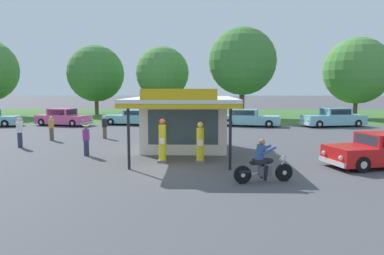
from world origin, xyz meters
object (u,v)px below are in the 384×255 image
gas_pump_nearside (162,142)px  motorcycle_with_rider (263,164)px  featured_classic_sedan (382,151)px  bystander_strolling_foreground (86,139)px  bystander_standing_back_lot (105,127)px  bystander_chatting_near_pumps (20,132)px  gas_pump_offside (200,144)px  parked_car_back_row_centre_left (63,118)px  parked_car_back_row_left (249,118)px  parked_car_back_row_far_left (334,118)px  bystander_admiring_sedan (51,128)px  bystander_leaning_by_kiosk (205,119)px  parked_car_back_row_centre_right (133,118)px

gas_pump_nearside → motorcycle_with_rider: gas_pump_nearside is taller
featured_classic_sedan → bystander_strolling_foreground: bystander_strolling_foreground is taller
bystander_strolling_foreground → bystander_standing_back_lot: (-0.74, 6.21, -0.03)m
bystander_chatting_near_pumps → bystander_standing_back_lot: size_ratio=1.11×
gas_pump_offside → bystander_strolling_foreground: 5.87m
gas_pump_offside → parked_car_back_row_centre_left: 20.30m
parked_car_back_row_left → bystander_standing_back_lot: 13.49m
parked_car_back_row_centre_left → bystander_standing_back_lot: size_ratio=3.49×
parked_car_back_row_far_left → gas_pump_offside: bearing=-126.9°
gas_pump_offside → gas_pump_nearside: bearing=180.0°
parked_car_back_row_centre_left → bystander_standing_back_lot: bearing=-54.3°
featured_classic_sedan → parked_car_back_row_centre_left: size_ratio=0.97×
bystander_strolling_foreground → motorcycle_with_rider: bearing=-31.9°
gas_pump_offside → bystander_admiring_sedan: (-9.61, 6.71, -0.03)m
gas_pump_offside → bystander_leaning_by_kiosk: bearing=88.4°
featured_classic_sedan → bystander_leaning_by_kiosk: 15.42m
parked_car_back_row_left → bystander_standing_back_lot: bearing=-142.6°
motorcycle_with_rider → parked_car_back_row_left: size_ratio=0.39×
featured_classic_sedan → gas_pump_nearside: bearing=176.1°
gas_pump_offside → parked_car_back_row_left: 16.44m
parked_car_back_row_centre_right → bystander_strolling_foreground: 15.31m
gas_pump_offside → parked_car_back_row_centre_left: gas_pump_offside is taller
bystander_standing_back_lot → bystander_admiring_sedan: (-3.20, -0.97, 0.02)m
gas_pump_nearside → parked_car_back_row_centre_left: size_ratio=0.38×
gas_pump_offside → bystander_chatting_near_pumps: 10.96m
gas_pump_nearside → bystander_admiring_sedan: (-7.90, 6.71, -0.10)m
featured_classic_sedan → parked_car_back_row_centre_left: (-20.25, 16.69, 0.04)m
gas_pump_offside → parked_car_back_row_far_left: bearing=53.1°
bystander_leaning_by_kiosk → bystander_chatting_near_pumps: 13.89m
motorcycle_with_rider → bystander_leaning_by_kiosk: 16.40m
parked_car_back_row_centre_left → featured_classic_sedan: bearing=-39.5°
featured_classic_sedan → bystander_standing_back_lot: (-14.24, 8.33, 0.14)m
gas_pump_nearside → bystander_standing_back_lot: gas_pump_nearside is taller
featured_classic_sedan → parked_car_back_row_left: (-3.52, 16.51, 0.03)m
gas_pump_nearside → bystander_leaning_by_kiosk: bearing=80.8°
parked_car_back_row_left → bystander_standing_back_lot: (-10.72, -8.18, 0.10)m
parked_car_back_row_far_left → bystander_standing_back_lot: parked_car_back_row_far_left is taller
motorcycle_with_rider → bystander_standing_back_lot: (-8.65, 11.13, 0.14)m
motorcycle_with_rider → bystander_standing_back_lot: motorcycle_with_rider is taller
motorcycle_with_rider → bystander_admiring_sedan: motorcycle_with_rider is taller
parked_car_back_row_far_left → bystander_admiring_sedan: 23.11m
bystander_chatting_near_pumps → parked_car_back_row_far_left: bearing=28.1°
parked_car_back_row_centre_left → bystander_admiring_sedan: bystander_admiring_sedan is taller
parked_car_back_row_left → bystander_strolling_foreground: size_ratio=3.58×
gas_pump_offside → motorcycle_with_rider: gas_pump_offside is taller
parked_car_back_row_left → parked_car_back_row_centre_left: 16.74m
parked_car_back_row_centre_right → bystander_leaning_by_kiosk: size_ratio=3.40×
parked_car_back_row_centre_left → gas_pump_offside: bearing=-52.2°
gas_pump_nearside → gas_pump_offside: 1.72m
parked_car_back_row_centre_left → bystander_chatting_near_pumps: bystander_chatting_near_pumps is taller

